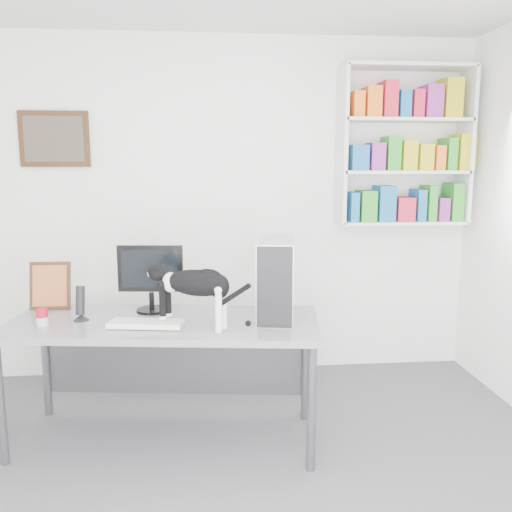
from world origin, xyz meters
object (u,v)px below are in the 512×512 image
at_px(monitor, 151,278).
at_px(pc_tower, 276,278).
at_px(desk, 165,381).
at_px(cat, 195,297).
at_px(keyboard, 146,324).
at_px(bookshelf, 404,146).
at_px(soup_can, 42,317).
at_px(speaker, 80,303).
at_px(leaning_print, 50,285).

distance_m(monitor, pc_tower, 0.80).
height_order(desk, cat, cat).
bearing_deg(cat, keyboard, -163.58).
distance_m(keyboard, cat, 0.33).
bearing_deg(monitor, bookshelf, 28.58).
bearing_deg(monitor, cat, -46.18).
height_order(desk, pc_tower, pc_tower).
bearing_deg(desk, monitor, 120.49).
height_order(soup_can, cat, cat).
bearing_deg(pc_tower, speaker, -172.17).
height_order(monitor, cat, monitor).
bearing_deg(monitor, desk, -60.68).
relative_size(bookshelf, monitor, 2.82).
height_order(speaker, soup_can, speaker).
bearing_deg(cat, pc_tower, 45.07).
xyz_separation_m(keyboard, speaker, (-0.41, 0.16, 0.09)).
distance_m(bookshelf, monitor, 2.24).
xyz_separation_m(monitor, pc_tower, (0.78, -0.19, 0.02)).
distance_m(desk, cat, 0.62).
xyz_separation_m(bookshelf, cat, (-1.63, -1.16, -0.89)).
relative_size(bookshelf, desk, 0.66).
bearing_deg(leaning_print, keyboard, -33.82).
xyz_separation_m(desk, soup_can, (-0.70, -0.04, 0.44)).
bearing_deg(leaning_print, cat, -27.09).
bearing_deg(bookshelf, soup_can, -157.64).
bearing_deg(cat, leaning_print, 177.43).
relative_size(desk, soup_can, 18.59).
relative_size(keyboard, cat, 0.74).
relative_size(desk, pc_tower, 3.86).
xyz_separation_m(desk, pc_tower, (0.69, 0.01, 0.63)).
distance_m(monitor, keyboard, 0.38).
distance_m(bookshelf, desk, 2.54).
relative_size(pc_tower, leaning_print, 1.52).
xyz_separation_m(leaning_print, cat, (0.95, -0.50, 0.02)).
xyz_separation_m(keyboard, soup_can, (-0.61, 0.07, 0.03)).
bearing_deg(keyboard, soup_can, -177.84).
bearing_deg(keyboard, desk, 61.23).
height_order(leaning_print, soup_can, leaning_print).
distance_m(bookshelf, pc_tower, 1.72).
bearing_deg(monitor, leaning_print, 174.45).
bearing_deg(pc_tower, soup_can, -168.35).
height_order(bookshelf, keyboard, bookshelf).
distance_m(bookshelf, keyboard, 2.46).
relative_size(desk, keyboard, 4.35).
relative_size(soup_can, cat, 0.17).
bearing_deg(keyboard, cat, -0.03).
xyz_separation_m(speaker, leaning_print, (-0.25, 0.30, 0.05)).
xyz_separation_m(bookshelf, desk, (-1.83, -1.00, -1.46)).
bearing_deg(keyboard, pc_tower, 18.51).
distance_m(monitor, speaker, 0.45).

